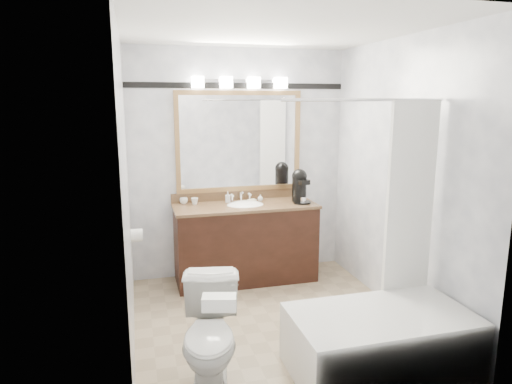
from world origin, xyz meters
TOP-DOWN VIEW (x-y plane):
  - room at (0.00, 0.00)m, footprint 2.42×2.62m
  - vanity at (0.00, 1.02)m, footprint 1.53×0.58m
  - mirror at (0.00, 1.28)m, footprint 1.40×0.04m
  - vanity_light_bar at (0.00, 1.23)m, footprint 1.02×0.14m
  - accent_stripe at (0.00, 1.29)m, footprint 2.40×0.01m
  - bathtub at (0.55, -0.90)m, footprint 1.30×0.75m
  - tp_roll at (-1.14, 0.66)m, footprint 0.11×0.12m
  - toilet at (-0.68, -0.77)m, footprint 0.54×0.78m
  - tissue_box at (-0.68, -1.12)m, footprint 0.22×0.16m
  - coffee_maker at (0.60, 0.97)m, footprint 0.19×0.24m
  - cup_left at (-0.63, 1.22)m, footprint 0.10×0.10m
  - cup_right at (-0.52, 1.17)m, footprint 0.08×0.08m
  - soap_bottle_a at (-0.16, 1.17)m, footprint 0.06×0.06m
  - soap_bottle_b at (0.20, 1.15)m, footprint 0.06×0.06m
  - soap_bar at (0.10, 1.13)m, footprint 0.10×0.08m

SIDE VIEW (x-z plane):
  - bathtub at x=0.55m, z-range -0.70..1.26m
  - toilet at x=-0.68m, z-range 0.00..0.73m
  - vanity at x=0.00m, z-range -0.04..0.93m
  - tp_roll at x=-1.14m, z-range 0.64..0.76m
  - tissue_box at x=-0.68m, z-range 0.73..0.81m
  - soap_bar at x=0.10m, z-range 0.85..0.88m
  - cup_left at x=-0.63m, z-range 0.85..0.92m
  - cup_right at x=-0.52m, z-range 0.85..0.92m
  - soap_bottle_b at x=0.20m, z-range 0.85..0.92m
  - soap_bottle_a at x=-0.16m, z-range 0.85..0.97m
  - coffee_maker at x=0.60m, z-range 0.86..1.22m
  - room at x=0.00m, z-range -0.01..2.51m
  - mirror at x=0.00m, z-range 0.95..2.05m
  - accent_stripe at x=0.00m, z-range 2.07..2.13m
  - vanity_light_bar at x=0.00m, z-range 2.07..2.19m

